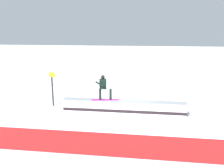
# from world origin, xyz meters

# --- Properties ---
(ground_plane) EXTENTS (120.00, 120.00, 0.00)m
(ground_plane) POSITION_xyz_m (0.00, 0.00, 0.00)
(ground_plane) COLOR white
(grind_box) EXTENTS (7.08, 0.54, 0.77)m
(grind_box) POSITION_xyz_m (0.00, 0.00, 0.35)
(grind_box) COLOR white
(grind_box) RESTS_ON ground_plane
(snowboarder) EXTENTS (1.61, 0.58, 1.46)m
(snowboarder) POSITION_xyz_m (1.15, 0.02, 1.55)
(snowboarder) COLOR #B72094
(snowboarder) RESTS_ON grind_box
(safety_fence) EXTENTS (12.10, 0.15, 0.94)m
(safety_fence) POSITION_xyz_m (0.00, 4.76, 0.47)
(safety_fence) COLOR red
(safety_fence) RESTS_ON ground_plane
(trail_marker) EXTENTS (0.40, 0.10, 2.17)m
(trail_marker) POSITION_xyz_m (4.56, -0.73, 1.15)
(trail_marker) COLOR #262628
(trail_marker) RESTS_ON ground_plane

